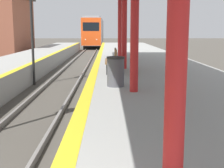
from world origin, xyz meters
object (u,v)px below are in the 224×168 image
(train, at_px, (94,32))
(signal_mid, at_px, (31,11))
(bench, at_px, (112,60))
(trash_bin, at_px, (116,71))

(train, distance_m, signal_mid, 37.08)
(bench, bearing_deg, signal_mid, 142.90)
(trash_bin, distance_m, bench, 3.05)
(train, bearing_deg, signal_mid, -92.14)
(signal_mid, distance_m, trash_bin, 7.32)
(trash_bin, bearing_deg, signal_mid, 122.89)
(train, xyz_separation_m, bench, (2.38, -39.88, -0.81))
(signal_mid, bearing_deg, trash_bin, -57.11)
(signal_mid, height_order, trash_bin, signal_mid)
(signal_mid, xyz_separation_m, bench, (3.77, -2.85, -2.01))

